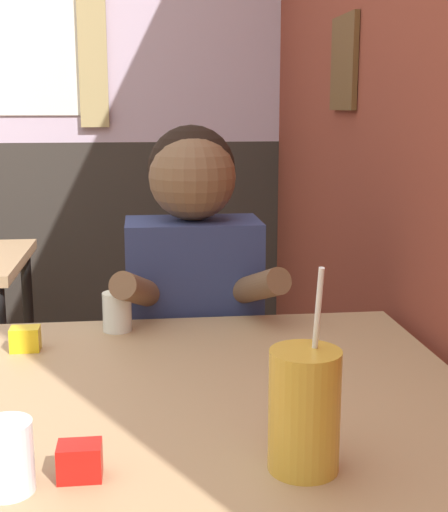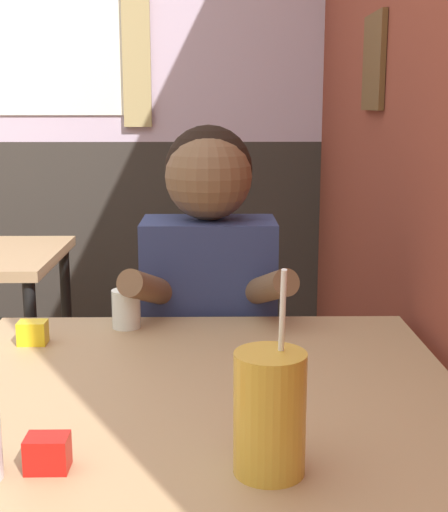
{
  "view_description": "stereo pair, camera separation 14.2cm",
  "coord_description": "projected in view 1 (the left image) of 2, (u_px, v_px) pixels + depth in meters",
  "views": [
    {
      "loc": [
        0.48,
        -0.85,
        1.26
      ],
      "look_at": [
        0.65,
        0.53,
        0.96
      ],
      "focal_mm": 50.0,
      "sensor_mm": 36.0,
      "label": 1
    },
    {
      "loc": [
        0.63,
        -0.86,
        1.26
      ],
      "look_at": [
        0.65,
        0.53,
        0.96
      ],
      "focal_mm": 50.0,
      "sensor_mm": 36.0,
      "label": 2
    }
  ],
  "objects": [
    {
      "name": "brick_wall_right",
      "position": [
        370.0,
        72.0,
        2.02
      ],
      "size": [
        0.08,
        4.33,
        2.7
      ],
      "color": "brown",
      "rests_on": "ground_plane"
    },
    {
      "name": "back_wall",
      "position": [
        21.0,
        81.0,
        3.05
      ],
      "size": [
        5.21,
        0.09,
        2.7
      ],
      "color": "silver",
      "rests_on": "ground_plane"
    },
    {
      "name": "main_table",
      "position": [
        208.0,
        423.0,
        1.3
      ],
      "size": [
        0.96,
        0.88,
        0.76
      ],
      "color": "tan",
      "rests_on": "ground_plane"
    },
    {
      "name": "person_seated",
      "position": [
        194.0,
        341.0,
        1.86
      ],
      "size": [
        0.42,
        0.42,
        1.21
      ],
      "color": "navy",
      "rests_on": "ground_plane"
    },
    {
      "name": "cocktail_pitcher",
      "position": [
        304.0,
        410.0,
        0.98
      ],
      "size": [
        0.1,
        0.1,
        0.29
      ],
      "color": "gold",
      "rests_on": "main_table"
    },
    {
      "name": "glass_near_pitcher",
      "position": [
        7.0,
        457.0,
        0.93
      ],
      "size": [
        0.07,
        0.07,
        0.1
      ],
      "color": "silver",
      "rests_on": "main_table"
    },
    {
      "name": "glass_center",
      "position": [
        117.0,
        312.0,
        1.61
      ],
      "size": [
        0.07,
        0.07,
        0.09
      ],
      "color": "silver",
      "rests_on": "main_table"
    },
    {
      "name": "condiment_ketchup",
      "position": [
        80.0,
        461.0,
        0.97
      ],
      "size": [
        0.06,
        0.04,
        0.05
      ],
      "color": "#B7140F",
      "rests_on": "main_table"
    },
    {
      "name": "condiment_mustard",
      "position": [
        25.0,
        339.0,
        1.48
      ],
      "size": [
        0.06,
        0.04,
        0.05
      ],
      "color": "yellow",
      "rests_on": "main_table"
    }
  ]
}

